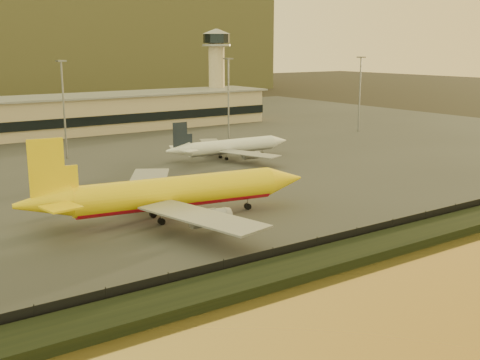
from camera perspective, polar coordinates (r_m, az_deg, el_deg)
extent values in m
plane|color=black|center=(100.63, 4.84, -4.30)|extent=(900.00, 900.00, 0.00)
cube|color=black|center=(88.70, 11.93, -6.41)|extent=(320.00, 7.00, 1.40)
cube|color=#2D2D2D|center=(182.07, -14.66, 3.01)|extent=(320.00, 220.00, 0.20)
cube|color=black|center=(91.13, 10.11, -5.41)|extent=(300.00, 0.05, 2.20)
cube|color=tan|center=(209.42, -17.66, 5.73)|extent=(160.00, 22.00, 12.00)
cube|color=black|center=(198.94, -16.66, 5.17)|extent=(160.00, 0.60, 3.00)
cube|color=gray|center=(208.82, -17.78, 7.44)|extent=(164.00, 24.00, 0.60)
cylinder|color=tan|center=(243.96, -2.22, 9.32)|extent=(6.40, 6.40, 30.00)
cylinder|color=black|center=(243.57, -2.25, 13.26)|extent=(10.40, 10.40, 3.50)
cone|color=gray|center=(243.62, -2.26, 13.91)|extent=(11.20, 11.20, 2.00)
cylinder|color=gray|center=(243.56, -2.25, 12.66)|extent=(11.20, 11.20, 0.80)
cylinder|color=slate|center=(163.10, -16.34, 6.31)|extent=(0.50, 0.50, 25.00)
cube|color=slate|center=(162.30, -16.62, 10.77)|extent=(2.20, 2.20, 0.40)
cylinder|color=slate|center=(183.53, -1.10, 7.46)|extent=(0.50, 0.50, 25.00)
cube|color=slate|center=(182.83, -1.12, 11.43)|extent=(2.20, 2.20, 0.40)
cylinder|color=slate|center=(211.18, 11.28, 7.90)|extent=(0.50, 0.50, 25.00)
cube|color=slate|center=(210.57, 11.43, 11.35)|extent=(2.20, 2.20, 0.40)
cube|color=brown|center=(440.78, -15.23, 12.95)|extent=(220.00, 160.00, 70.00)
cylinder|color=yellow|center=(102.77, -5.99, -1.05)|extent=(35.58, 10.67, 5.09)
cylinder|color=red|center=(102.99, -5.98, -1.53)|extent=(34.43, 9.40, 3.97)
cone|color=yellow|center=(111.42, 4.23, 0.06)|extent=(7.57, 6.12, 5.09)
cone|color=yellow|center=(97.74, -18.23, -2.11)|extent=(9.51, 6.43, 5.09)
cube|color=yellow|center=(96.65, -17.88, 1.15)|extent=(5.38, 1.26, 8.90)
cube|color=yellow|center=(102.79, -17.55, -1.14)|extent=(6.56, 6.54, 0.31)
cube|color=yellow|center=(93.02, -16.62, -2.50)|extent=(5.57, 5.52, 0.31)
cube|color=gray|center=(115.22, -8.74, -0.09)|extent=(17.27, 22.37, 0.31)
cylinder|color=gray|center=(113.19, -7.03, -0.99)|extent=(6.24, 3.70, 2.80)
cube|color=gray|center=(90.42, -3.63, -3.50)|extent=(11.55, 22.98, 0.31)
cylinder|color=gray|center=(94.63, -3.00, -3.63)|extent=(6.24, 3.70, 2.80)
cylinder|color=black|center=(108.95, 0.73, -2.51)|extent=(1.25, 1.06, 1.12)
cylinder|color=slate|center=(108.80, 0.73, -2.22)|extent=(0.20, 0.20, 2.29)
cylinder|color=black|center=(100.64, -7.46, -3.91)|extent=(1.25, 1.06, 1.12)
cylinder|color=slate|center=(100.48, -7.47, -3.59)|extent=(0.20, 0.20, 2.29)
cylinder|color=black|center=(104.84, -8.25, -3.26)|extent=(1.25, 1.06, 1.12)
cylinder|color=slate|center=(104.68, -8.26, -2.95)|extent=(0.20, 0.20, 2.29)
cylinder|color=white|center=(157.97, -0.77, 3.27)|extent=(25.39, 4.77, 3.51)
cylinder|color=gray|center=(158.07, -0.77, 3.05)|extent=(24.65, 3.97, 2.73)
cone|color=white|center=(166.21, 3.68, 3.71)|extent=(5.08, 3.75, 3.51)
cone|color=white|center=(150.44, -5.91, 2.83)|extent=(6.48, 3.82, 3.51)
cube|color=black|center=(150.15, -5.70, 4.31)|extent=(3.87, 0.47, 6.14)
cube|color=white|center=(154.11, -6.02, 3.16)|extent=(4.46, 4.36, 0.21)
cube|color=white|center=(147.93, -4.82, 2.79)|extent=(4.25, 4.13, 0.21)
cube|color=gray|center=(165.93, -2.71, 3.49)|extent=(11.09, 16.38, 0.21)
cylinder|color=gray|center=(164.92, -1.77, 3.11)|extent=(4.30, 2.14, 1.93)
cube|color=gray|center=(149.66, 0.93, 2.51)|extent=(9.80, 16.51, 0.21)
cylinder|color=gray|center=(152.73, 0.99, 2.34)|extent=(4.30, 2.14, 1.93)
cylinder|color=black|center=(163.62, 2.12, 2.54)|extent=(0.80, 0.65, 0.77)
cylinder|color=slate|center=(163.55, 2.12, 2.68)|extent=(0.18, 0.18, 1.58)
cylinder|color=black|center=(155.81, -1.29, 2.04)|extent=(0.80, 0.65, 0.77)
cylinder|color=slate|center=(155.74, -1.29, 2.18)|extent=(0.18, 0.18, 1.58)
cylinder|color=black|center=(158.49, -1.87, 2.21)|extent=(0.80, 0.65, 0.77)
cylinder|color=slate|center=(158.41, -1.87, 2.36)|extent=(0.18, 0.18, 1.58)
cube|color=yellow|center=(131.77, 0.85, 0.29)|extent=(4.00, 2.19, 1.71)
cube|color=white|center=(117.09, -10.94, -1.47)|extent=(4.62, 2.93, 1.92)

